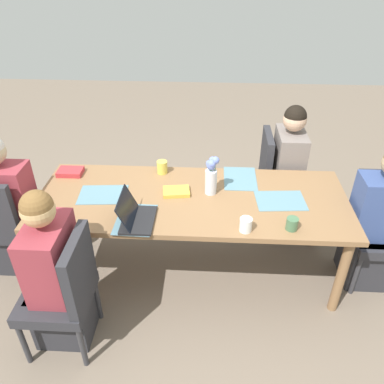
{
  "coord_description": "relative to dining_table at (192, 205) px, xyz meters",
  "views": [
    {
      "loc": [
        0.13,
        -2.4,
        2.37
      ],
      "look_at": [
        0.0,
        0.0,
        0.78
      ],
      "focal_mm": 36.27,
      "sensor_mm": 36.0,
      "label": 1
    }
  ],
  "objects": [
    {
      "name": "ground_plane",
      "position": [
        0.0,
        0.0,
        -0.66
      ],
      "size": [
        10.0,
        10.0,
        0.0
      ],
      "primitive_type": "plane",
      "color": "#756656"
    },
    {
      "name": "dining_table",
      "position": [
        0.0,
        0.0,
        0.0
      ],
      "size": [
        2.34,
        0.9,
        0.73
      ],
      "color": "olive",
      "rests_on": "ground_plane"
    },
    {
      "name": "chair_head_left_left_near",
      "position": [
        -1.5,
        -0.07,
        -0.16
      ],
      "size": [
        0.44,
        0.44,
        0.9
      ],
      "color": "#2D2D33",
      "rests_on": "ground_plane"
    },
    {
      "name": "person_head_left_left_near",
      "position": [
        -1.44,
        0.0,
        -0.13
      ],
      "size": [
        0.4,
        0.36,
        1.19
      ],
      "color": "#2D2D33",
      "rests_on": "ground_plane"
    },
    {
      "name": "chair_head_right_left_mid",
      "position": [
        1.46,
        0.06,
        -0.16
      ],
      "size": [
        0.44,
        0.44,
        0.9
      ],
      "color": "#2D2D33",
      "rests_on": "ground_plane"
    },
    {
      "name": "person_head_right_left_mid",
      "position": [
        1.4,
        -0.02,
        -0.13
      ],
      "size": [
        0.4,
        0.36,
        1.19
      ],
      "color": "#2D2D33",
      "rests_on": "ground_plane"
    },
    {
      "name": "chair_near_left_far",
      "position": [
        -0.76,
        -0.74,
        -0.16
      ],
      "size": [
        0.44,
        0.44,
        0.9
      ],
      "color": "#2D2D33",
      "rests_on": "ground_plane"
    },
    {
      "name": "person_near_left_far",
      "position": [
        -0.84,
        -0.68,
        -0.13
      ],
      "size": [
        0.36,
        0.4,
        1.19
      ],
      "color": "#2D2D33",
      "rests_on": "ground_plane"
    },
    {
      "name": "chair_far_right_near",
      "position": [
        0.76,
        0.77,
        -0.16
      ],
      "size": [
        0.44,
        0.44,
        0.9
      ],
      "color": "#2D2D33",
      "rests_on": "ground_plane"
    },
    {
      "name": "person_far_right_near",
      "position": [
        0.83,
        0.71,
        -0.13
      ],
      "size": [
        0.36,
        0.4,
        1.19
      ],
      "color": "#2D2D33",
      "rests_on": "ground_plane"
    },
    {
      "name": "flower_vase",
      "position": [
        0.14,
        0.08,
        0.23
      ],
      "size": [
        0.1,
        0.09,
        0.31
      ],
      "color": "silver",
      "rests_on": "dining_table"
    },
    {
      "name": "placemat_head_left_left_near",
      "position": [
        -0.68,
        0.0,
        0.07
      ],
      "size": [
        0.38,
        0.29,
        0.0
      ],
      "primitive_type": "cube",
      "rotation": [
        0.0,
        0.0,
        0.08
      ],
      "color": "slate",
      "rests_on": "dining_table"
    },
    {
      "name": "placemat_head_right_left_mid",
      "position": [
        0.66,
        -0.01,
        0.07
      ],
      "size": [
        0.38,
        0.29,
        0.0
      ],
      "primitive_type": "cube",
      "rotation": [
        0.0,
        0.0,
        3.22
      ],
      "color": "slate",
      "rests_on": "dining_table"
    },
    {
      "name": "placemat_near_left_far",
      "position": [
        -0.38,
        -0.29,
        0.07
      ],
      "size": [
        0.27,
        0.37,
        0.0
      ],
      "primitive_type": "cube",
      "rotation": [
        0.0,
        0.0,
        1.55
      ],
      "color": "slate",
      "rests_on": "dining_table"
    },
    {
      "name": "placemat_far_right_near",
      "position": [
        0.37,
        0.29,
        0.07
      ],
      "size": [
        0.26,
        0.36,
        0.0
      ],
      "primitive_type": "cube",
      "rotation": [
        0.0,
        0.0,
        -1.57
      ],
      "color": "slate",
      "rests_on": "dining_table"
    },
    {
      "name": "laptop_near_left_far",
      "position": [
        -0.37,
        -0.31,
        0.11
      ],
      "size": [
        0.22,
        0.32,
        0.2
      ],
      "color": "black",
      "rests_on": "dining_table"
    },
    {
      "name": "coffee_mug_near_left",
      "position": [
        0.38,
        -0.37,
        0.12
      ],
      "size": [
        0.08,
        0.08,
        0.1
      ],
      "primitive_type": "cylinder",
      "color": "white",
      "rests_on": "dining_table"
    },
    {
      "name": "coffee_mug_near_right",
      "position": [
        -0.27,
        0.35,
        0.12
      ],
      "size": [
        0.09,
        0.09,
        0.11
      ],
      "primitive_type": "cylinder",
      "color": "#DBC64C",
      "rests_on": "dining_table"
    },
    {
      "name": "coffee_mug_centre_left",
      "position": [
        0.69,
        -0.34,
        0.11
      ],
      "size": [
        0.08,
        0.08,
        0.09
      ],
      "primitive_type": "cylinder",
      "color": "#47704C",
      "rests_on": "dining_table"
    },
    {
      "name": "coffee_mug_centre_right",
      "position": [
        -1.09,
        -0.25,
        0.12
      ],
      "size": [
        0.08,
        0.08,
        0.1
      ],
      "primitive_type": "cylinder",
      "color": "white",
      "rests_on": "dining_table"
    },
    {
      "name": "book_red_cover",
      "position": [
        -0.12,
        0.05,
        0.08
      ],
      "size": [
        0.22,
        0.17,
        0.03
      ],
      "primitive_type": "cube",
      "rotation": [
        0.0,
        0.0,
        0.14
      ],
      "color": "gold",
      "rests_on": "dining_table"
    },
    {
      "name": "book_blue_cover",
      "position": [
        -1.02,
        0.29,
        0.09
      ],
      "size": [
        0.2,
        0.14,
        0.04
      ],
      "primitive_type": "cube",
      "rotation": [
        0.0,
        0.0,
        0.01
      ],
      "color": "#B73338",
      "rests_on": "dining_table"
    }
  ]
}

